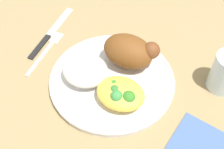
{
  "coord_description": "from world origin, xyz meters",
  "views": [
    {
      "loc": [
        0.17,
        -0.33,
        0.47
      ],
      "look_at": [
        0.0,
        0.0,
        0.03
      ],
      "focal_mm": 46.89,
      "sensor_mm": 36.0,
      "label": 1
    }
  ],
  "objects_px": {
    "rice_pile": "(85,70)",
    "knife": "(48,36)",
    "roasted_chicken": "(130,51)",
    "fork": "(46,50)",
    "mac_cheese_with_broccoli": "(120,93)",
    "plate": "(112,80)"
  },
  "relations": [
    {
      "from": "mac_cheese_with_broccoli",
      "to": "fork",
      "type": "distance_m",
      "value": 0.22
    },
    {
      "from": "roasted_chicken",
      "to": "mac_cheese_with_broccoli",
      "type": "height_order",
      "value": "roasted_chicken"
    },
    {
      "from": "mac_cheese_with_broccoli",
      "to": "knife",
      "type": "height_order",
      "value": "mac_cheese_with_broccoli"
    },
    {
      "from": "plate",
      "to": "knife",
      "type": "xyz_separation_m",
      "value": [
        -0.2,
        0.05,
        -0.0
      ]
    },
    {
      "from": "fork",
      "to": "knife",
      "type": "height_order",
      "value": "knife"
    },
    {
      "from": "roasted_chicken",
      "to": "rice_pile",
      "type": "relative_size",
      "value": 1.24
    },
    {
      "from": "roasted_chicken",
      "to": "mac_cheese_with_broccoli",
      "type": "bearing_deg",
      "value": -75.41
    },
    {
      "from": "rice_pile",
      "to": "knife",
      "type": "distance_m",
      "value": 0.17
    },
    {
      "from": "mac_cheese_with_broccoli",
      "to": "plate",
      "type": "bearing_deg",
      "value": 133.74
    },
    {
      "from": "fork",
      "to": "roasted_chicken",
      "type": "bearing_deg",
      "value": 12.08
    },
    {
      "from": "rice_pile",
      "to": "mac_cheese_with_broccoli",
      "type": "relative_size",
      "value": 0.99
    },
    {
      "from": "mac_cheese_with_broccoli",
      "to": "knife",
      "type": "relative_size",
      "value": 0.49
    },
    {
      "from": "plate",
      "to": "rice_pile",
      "type": "distance_m",
      "value": 0.06
    },
    {
      "from": "roasted_chicken",
      "to": "knife",
      "type": "distance_m",
      "value": 0.21
    },
    {
      "from": "knife",
      "to": "plate",
      "type": "bearing_deg",
      "value": -15.48
    },
    {
      "from": "rice_pile",
      "to": "fork",
      "type": "xyz_separation_m",
      "value": [
        -0.12,
        0.03,
        -0.03
      ]
    },
    {
      "from": "plate",
      "to": "knife",
      "type": "height_order",
      "value": "plate"
    },
    {
      "from": "plate",
      "to": "rice_pile",
      "type": "relative_size",
      "value": 2.77
    },
    {
      "from": "roasted_chicken",
      "to": "knife",
      "type": "height_order",
      "value": "roasted_chicken"
    },
    {
      "from": "roasted_chicken",
      "to": "rice_pile",
      "type": "bearing_deg",
      "value": -130.09
    },
    {
      "from": "mac_cheese_with_broccoli",
      "to": "knife",
      "type": "xyz_separation_m",
      "value": [
        -0.23,
        0.09,
        -0.03
      ]
    },
    {
      "from": "roasted_chicken",
      "to": "fork",
      "type": "distance_m",
      "value": 0.2
    }
  ]
}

